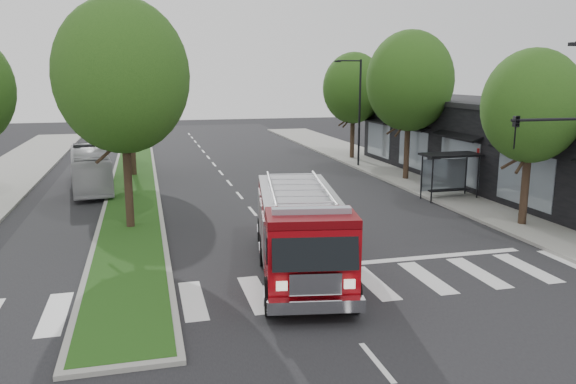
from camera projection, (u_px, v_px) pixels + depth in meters
name	position (u px, v px, depth m)	size (l,w,h in m)	color
ground	(292.00, 260.00, 21.22)	(140.00, 140.00, 0.00)	black
sidewalk_right	(450.00, 190.00, 33.74)	(5.00, 80.00, 0.15)	gray
median	(134.00, 181.00, 36.81)	(3.00, 50.00, 0.15)	gray
storefront_row	(519.00, 148.00, 34.34)	(8.00, 30.00, 5.00)	black
bus_shelter	(449.00, 163.00, 31.27)	(3.20, 1.60, 2.61)	black
tree_right_near	(532.00, 106.00, 24.80)	(4.40, 4.40, 8.05)	black
tree_right_mid	(410.00, 81.00, 35.98)	(5.60, 5.60, 9.72)	black
tree_right_far	(353.00, 88.00, 45.60)	(5.00, 5.00, 8.73)	black
tree_median_near	(122.00, 76.00, 24.06)	(5.80, 5.80, 10.16)	black
tree_median_far	(129.00, 81.00, 37.40)	(5.60, 5.60, 9.72)	black
streetlight_right_far	(358.00, 108.00, 41.80)	(2.11, 0.20, 8.00)	black
fire_engine	(300.00, 232.00, 19.56)	(4.16, 9.33, 3.12)	#610509
city_bus	(90.00, 169.00, 34.25)	(2.11, 9.02, 2.51)	#BBBCC0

